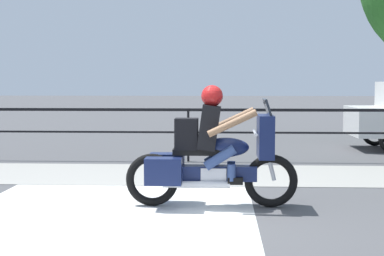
{
  "coord_description": "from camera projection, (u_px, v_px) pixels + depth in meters",
  "views": [
    {
      "loc": [
        0.71,
        -7.09,
        1.69
      ],
      "look_at": [
        0.29,
        1.09,
        1.03
      ],
      "focal_mm": 55.0,
      "sensor_mm": 36.0,
      "label": 1
    }
  ],
  "objects": [
    {
      "name": "sidewalk_band",
      "position": [
        183.0,
        174.0,
        10.61
      ],
      "size": [
        44.0,
        2.4,
        0.01
      ],
      "primitive_type": "cube",
      "color": "#99968E",
      "rests_on": "ground"
    },
    {
      "name": "fence_railing",
      "position": [
        188.0,
        120.0,
        12.29
      ],
      "size": [
        36.0,
        0.05,
        1.12
      ],
      "color": "black",
      "rests_on": "ground"
    },
    {
      "name": "ground_plane",
      "position": [
        164.0,
        218.0,
        7.23
      ],
      "size": [
        120.0,
        120.0,
        0.0
      ],
      "primitive_type": "plane",
      "color": "#4C4C4F"
    },
    {
      "name": "motorcycle",
      "position": [
        211.0,
        154.0,
        7.85
      ],
      "size": [
        2.31,
        0.76,
        1.63
      ],
      "rotation": [
        0.0,
        0.0,
        0.02
      ],
      "color": "black",
      "rests_on": "ground"
    },
    {
      "name": "crosswalk_band",
      "position": [
        101.0,
        221.0,
        7.07
      ],
      "size": [
        3.74,
        6.0,
        0.01
      ],
      "primitive_type": "cube",
      "color": "silver",
      "rests_on": "ground"
    }
  ]
}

